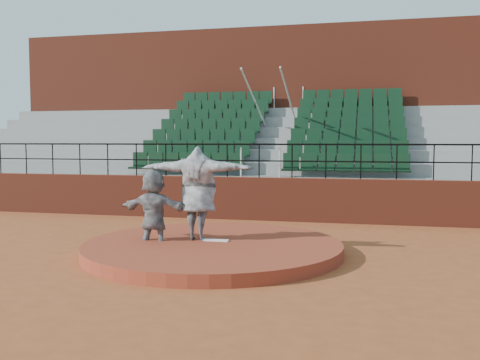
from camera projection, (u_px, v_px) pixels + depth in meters
name	position (u px, v px, depth m)	size (l,w,h in m)	color
ground	(213.00, 254.00, 11.41)	(90.00, 90.00, 0.00)	#954621
pitchers_mound	(213.00, 248.00, 11.41)	(5.50, 5.50, 0.25)	maroon
pitching_rubber	(215.00, 240.00, 11.54)	(0.60, 0.15, 0.03)	white
boundary_wall	(259.00, 199.00, 16.22)	(24.00, 0.30, 1.30)	maroon
wall_railing	(259.00, 153.00, 16.11)	(24.04, 0.05, 1.03)	black
seating_deck	(278.00, 167.00, 19.69)	(24.00, 5.97, 4.63)	gray
press_box_facade	(293.00, 114.00, 23.38)	(24.00, 3.00, 7.10)	maroon
pitcher	(198.00, 193.00, 11.62)	(2.51, 0.68, 2.04)	black
fielder	(154.00, 210.00, 11.60)	(1.66, 0.53, 1.79)	black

